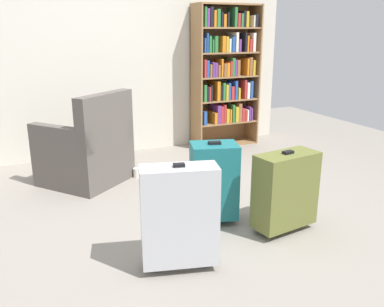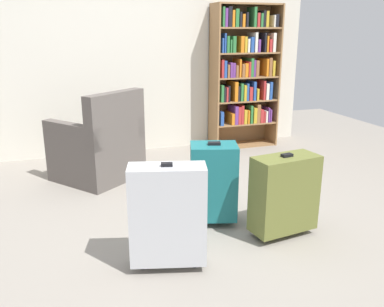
# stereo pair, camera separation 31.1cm
# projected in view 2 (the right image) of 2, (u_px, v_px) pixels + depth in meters

# --- Properties ---
(ground_plane) EXTENTS (7.81, 7.81, 0.00)m
(ground_plane) POSITION_uv_depth(u_px,v_px,m) (189.00, 226.00, 3.15)
(ground_plane) COLOR gray
(back_wall) EXTENTS (4.46, 0.10, 2.60)m
(back_wall) POSITION_uv_depth(u_px,v_px,m) (131.00, 44.00, 4.82)
(back_wall) COLOR beige
(back_wall) RESTS_ON ground
(bookshelf) EXTENTS (0.84, 0.34, 1.76)m
(bookshelf) POSITION_uv_depth(u_px,v_px,m) (243.00, 73.00, 5.12)
(bookshelf) COLOR olive
(bookshelf) RESTS_ON ground
(armchair) EXTENTS (0.98, 0.98, 0.90)m
(armchair) POSITION_uv_depth(u_px,v_px,m) (99.00, 148.00, 4.09)
(armchair) COLOR #59514C
(armchair) RESTS_ON ground
(mug) EXTENTS (0.12, 0.08, 0.10)m
(mug) POSITION_uv_depth(u_px,v_px,m) (148.00, 171.00, 4.25)
(mug) COLOR white
(mug) RESTS_ON ground
(suitcase_teal) EXTENTS (0.41, 0.35, 0.65)m
(suitcase_teal) POSITION_uv_depth(u_px,v_px,m) (214.00, 181.00, 3.13)
(suitcase_teal) COLOR #19666B
(suitcase_teal) RESTS_ON ground
(suitcase_silver) EXTENTS (0.50, 0.31, 0.70)m
(suitcase_silver) POSITION_uv_depth(u_px,v_px,m) (168.00, 215.00, 2.51)
(suitcase_silver) COLOR #B7BABF
(suitcase_silver) RESTS_ON ground
(suitcase_olive) EXTENTS (0.50, 0.28, 0.63)m
(suitcase_olive) POSITION_uv_depth(u_px,v_px,m) (284.00, 194.00, 2.93)
(suitcase_olive) COLOR brown
(suitcase_olive) RESTS_ON ground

